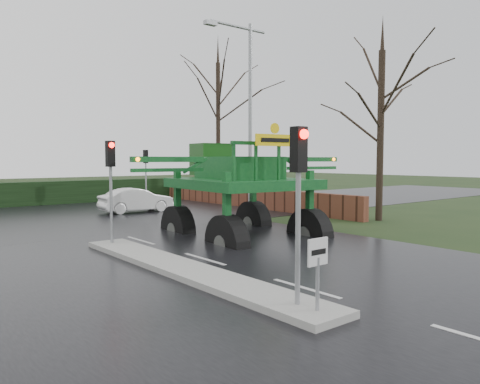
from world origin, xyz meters
TOP-DOWN VIEW (x-y plane):
  - ground at (0.00, 0.00)m, footprint 140.00×140.00m
  - road_main at (0.00, 10.00)m, footprint 14.00×80.00m
  - road_cross at (0.00, 16.00)m, footprint 80.00×12.00m
  - median_island at (-1.30, 3.00)m, footprint 1.20×10.00m
  - hedge_row at (0.00, 24.00)m, footprint 44.00×0.90m
  - brick_wall at (10.50, 16.00)m, footprint 0.40×20.00m
  - keep_left_sign at (-1.30, -1.50)m, footprint 0.50×0.07m
  - traffic_signal_near at (-1.30, -1.01)m, footprint 0.26×0.33m
  - traffic_signal_mid at (-1.30, 7.49)m, footprint 0.26×0.33m
  - traffic_signal_far at (6.50, 20.01)m, footprint 0.26×0.33m
  - street_light_right at (8.19, 12.00)m, footprint 3.85×0.30m
  - tree_right_near at (11.50, 6.00)m, footprint 5.60×5.60m
  - tree_right_far at (13.00, 21.00)m, footprint 7.00×7.00m
  - crop_sprayer at (1.92, 5.65)m, footprint 9.36×6.20m
  - white_sedan at (4.04, 16.40)m, footprint 4.06×1.58m

SIDE VIEW (x-z plane):
  - ground at x=0.00m, z-range 0.00..0.00m
  - white_sedan at x=4.04m, z-range -0.66..0.66m
  - road_main at x=0.00m, z-range -0.01..0.01m
  - road_cross at x=0.00m, z-range 0.00..0.02m
  - median_island at x=-1.30m, z-range 0.01..0.17m
  - brick_wall at x=10.50m, z-range 0.00..1.20m
  - hedge_row at x=0.00m, z-range 0.00..1.50m
  - keep_left_sign at x=-1.30m, z-range 0.38..1.73m
  - crop_sprayer at x=1.92m, z-range -0.14..5.10m
  - traffic_signal_near at x=-1.30m, z-range 0.83..4.35m
  - traffic_signal_mid at x=-1.30m, z-range 0.83..4.35m
  - traffic_signal_far at x=6.50m, z-range 0.83..4.35m
  - tree_right_near at x=11.50m, z-range 0.38..10.02m
  - street_light_right at x=8.19m, z-range 0.99..10.99m
  - tree_right_far at x=13.00m, z-range 0.47..12.52m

